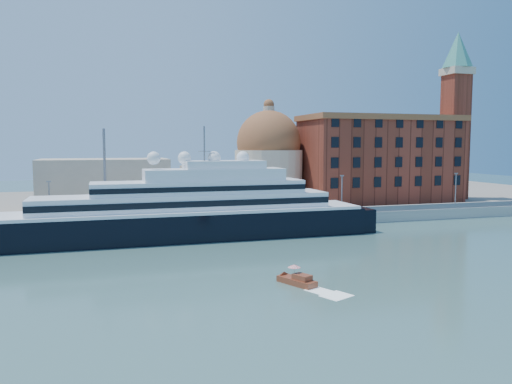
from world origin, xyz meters
name	(u,v)px	position (x,y,z in m)	size (l,w,h in m)	color
ground	(252,265)	(0.00, 0.00, 0.00)	(400.00, 400.00, 0.00)	#325756
quay	(206,222)	(0.00, 34.00, 1.25)	(180.00, 10.00, 2.50)	gray
land	(178,202)	(0.00, 75.00, 1.00)	(260.00, 72.00, 2.00)	slate
quay_fence	(210,216)	(0.00, 29.50, 3.10)	(180.00, 0.10, 1.20)	slate
superyacht	(163,217)	(-10.08, 23.00, 4.19)	(81.32, 11.27, 24.30)	black
water_taxi	(298,280)	(2.42, -11.71, 0.62)	(3.90, 5.70, 2.58)	maroon
warehouse	(380,158)	(52.00, 52.00, 13.79)	(43.00, 19.00, 23.25)	maroon
campanile	(456,105)	(76.00, 52.00, 28.76)	(8.40, 8.40, 47.00)	maroon
church	(212,170)	(6.39, 57.72, 10.91)	(66.00, 18.00, 25.50)	beige
lamp_posts	(144,183)	(-12.67, 32.27, 9.84)	(120.80, 2.40, 18.00)	slate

